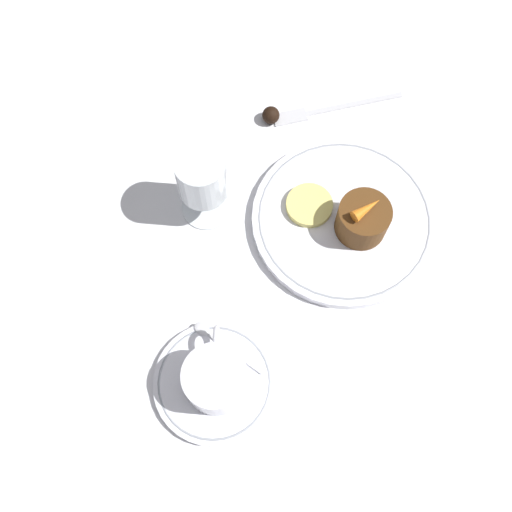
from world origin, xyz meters
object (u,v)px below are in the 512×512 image
object	(u,v)px
fork	(324,110)
wine_glass	(202,180)
coffee_cup	(216,379)
dessert_cake	(363,219)
dinner_plate	(343,220)

from	to	relation	value
fork	wine_glass	bearing A→B (deg)	133.28
coffee_cup	fork	world-z (taller)	coffee_cup
wine_glass	fork	size ratio (longest dim) A/B	0.62
fork	dessert_cake	size ratio (longest dim) A/B	2.84
dessert_cake	dinner_plate	bearing A→B (deg)	55.15
dinner_plate	fork	world-z (taller)	dinner_plate
fork	dessert_cake	world-z (taller)	dessert_cake
wine_glass	fork	xyz separation A→B (m)	(0.16, -0.17, -0.08)
wine_glass	fork	bearing A→B (deg)	-46.72
wine_glass	fork	distance (m)	0.25
coffee_cup	fork	bearing A→B (deg)	-20.22
coffee_cup	wine_glass	xyz separation A→B (m)	(0.25, 0.02, 0.04)
dinner_plate	coffee_cup	xyz separation A→B (m)	(-0.22, 0.17, 0.03)
coffee_cup	dessert_cake	xyz separation A→B (m)	(0.21, -0.19, -0.00)
dinner_plate	fork	size ratio (longest dim) A/B	1.28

